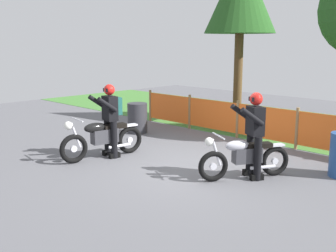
% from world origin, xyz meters
% --- Properties ---
extents(ground, '(24.00, 24.00, 0.02)m').
position_xyz_m(ground, '(0.00, 0.00, -0.01)').
color(ground, '#5B5B60').
extents(grass_verge, '(24.00, 5.48, 0.01)m').
position_xyz_m(grass_verge, '(0.00, 5.60, 0.01)').
color(grass_verge, '#427A33').
rests_on(grass_verge, ground).
extents(barrier_fence, '(8.98, 0.08, 1.05)m').
position_xyz_m(barrier_fence, '(0.00, 2.86, 0.54)').
color(barrier_fence, olive).
rests_on(barrier_fence, ground).
extents(motorcycle_lead, '(0.67, 2.08, 0.99)m').
position_xyz_m(motorcycle_lead, '(-1.88, -1.01, 0.48)').
color(motorcycle_lead, black).
rests_on(motorcycle_lead, ground).
extents(motorcycle_trailing, '(1.05, 1.72, 0.91)m').
position_xyz_m(motorcycle_trailing, '(1.26, 0.06, 0.44)').
color(motorcycle_trailing, black).
rests_on(motorcycle_trailing, ground).
extents(rider_lead, '(0.61, 0.73, 1.69)m').
position_xyz_m(rider_lead, '(-1.85, -0.79, 0.95)').
color(rider_lead, black).
rests_on(rider_lead, ground).
extents(rider_trailing, '(0.71, 0.72, 1.69)m').
position_xyz_m(rider_trailing, '(1.35, 0.22, 0.92)').
color(rider_trailing, black).
rests_on(rider_trailing, ground).
extents(spare_drum, '(0.58, 0.58, 0.88)m').
position_xyz_m(spare_drum, '(-3.35, 1.32, 0.44)').
color(spare_drum, '#2D2D33').
rests_on(spare_drum, ground).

